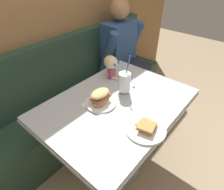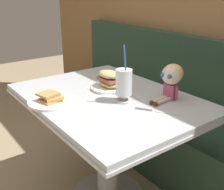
% 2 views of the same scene
% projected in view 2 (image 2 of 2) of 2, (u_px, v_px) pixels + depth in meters
% --- Properties ---
extents(wood_panel_wall, '(4.40, 0.08, 2.40)m').
position_uv_depth(wood_panel_wall, '(210.00, 6.00, 1.94)').
color(wood_panel_wall, olive).
rests_on(wood_panel_wall, ground).
extents(booth_bench, '(2.60, 0.48, 1.00)m').
position_uv_depth(booth_bench, '(176.00, 129.00, 2.12)').
color(booth_bench, '#233D2D').
rests_on(booth_bench, ground).
extents(diner_table, '(1.11, 0.81, 0.74)m').
position_uv_depth(diner_table, '(108.00, 126.00, 1.69)').
color(diner_table, '#B2BCC1').
rests_on(diner_table, ground).
extents(toast_plate, '(0.25, 0.25, 0.06)m').
position_uv_depth(toast_plate, '(51.00, 100.00, 1.51)').
color(toast_plate, white).
rests_on(toast_plate, diner_table).
extents(milkshake_glass, '(0.10, 0.10, 0.32)m').
position_uv_depth(milkshake_glass, '(124.00, 83.00, 1.51)').
color(milkshake_glass, silver).
rests_on(milkshake_glass, diner_table).
extents(sandwich_plate, '(0.22, 0.22, 0.12)m').
position_uv_depth(sandwich_plate, '(109.00, 82.00, 1.71)').
color(sandwich_plate, white).
rests_on(sandwich_plate, diner_table).
extents(butter_knife, '(0.21, 0.15, 0.01)m').
position_uv_depth(butter_knife, '(151.00, 110.00, 1.43)').
color(butter_knife, silver).
rests_on(butter_knife, diner_table).
extents(seated_doll, '(0.12, 0.22, 0.20)m').
position_uv_depth(seated_doll, '(172.00, 77.00, 1.53)').
color(seated_doll, '#B74C6B').
rests_on(seated_doll, diner_table).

